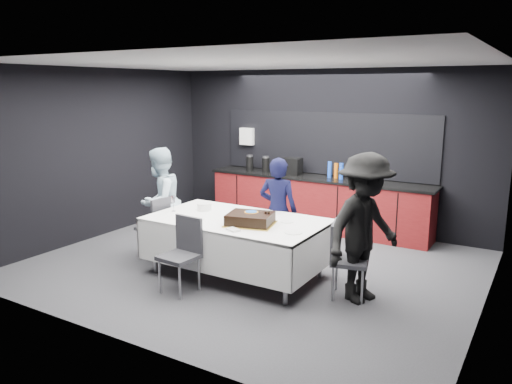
# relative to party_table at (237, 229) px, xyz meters

# --- Properties ---
(ground) EXTENTS (6.00, 6.00, 0.00)m
(ground) POSITION_rel_party_table_xyz_m (0.00, 0.40, -0.64)
(ground) COLOR #3D3D41
(ground) RESTS_ON ground
(room_shell) EXTENTS (6.04, 5.04, 2.82)m
(room_shell) POSITION_rel_party_table_xyz_m (0.00, 0.40, 1.22)
(room_shell) COLOR white
(room_shell) RESTS_ON ground
(kitchenette) EXTENTS (4.10, 0.64, 2.05)m
(kitchenette) POSITION_rel_party_table_xyz_m (-0.02, 2.62, -0.10)
(kitchenette) COLOR #5E0E10
(kitchenette) RESTS_ON ground
(party_table) EXTENTS (2.32, 1.32, 0.78)m
(party_table) POSITION_rel_party_table_xyz_m (0.00, 0.00, 0.00)
(party_table) COLOR #99999E
(party_table) RESTS_ON ground
(cake_assembly) EXTENTS (0.69, 0.61, 0.18)m
(cake_assembly) POSITION_rel_party_table_xyz_m (0.31, -0.15, 0.21)
(cake_assembly) COLOR gold
(cake_assembly) RESTS_ON party_table
(plate_stack) EXTENTS (0.20, 0.20, 0.10)m
(plate_stack) POSITION_rel_party_table_xyz_m (-0.65, 0.16, 0.19)
(plate_stack) COLOR white
(plate_stack) RESTS_ON party_table
(loose_plate_near) EXTENTS (0.20, 0.20, 0.01)m
(loose_plate_near) POSITION_rel_party_table_xyz_m (-0.44, -0.28, 0.14)
(loose_plate_near) COLOR white
(loose_plate_near) RESTS_ON party_table
(loose_plate_right_a) EXTENTS (0.18, 0.18, 0.01)m
(loose_plate_right_a) POSITION_rel_party_table_xyz_m (0.64, 0.20, 0.14)
(loose_plate_right_a) COLOR white
(loose_plate_right_a) RESTS_ON party_table
(loose_plate_right_b) EXTENTS (0.22, 0.22, 0.01)m
(loose_plate_right_b) POSITION_rel_party_table_xyz_m (0.94, -0.19, 0.14)
(loose_plate_right_b) COLOR white
(loose_plate_right_b) RESTS_ON party_table
(loose_plate_far) EXTENTS (0.21, 0.21, 0.01)m
(loose_plate_far) POSITION_rel_party_table_xyz_m (0.15, 0.40, 0.14)
(loose_plate_far) COLOR white
(loose_plate_far) RESTS_ON party_table
(fork_pile) EXTENTS (0.19, 0.16, 0.03)m
(fork_pile) POSITION_rel_party_table_xyz_m (0.27, -0.49, 0.15)
(fork_pile) COLOR white
(fork_pile) RESTS_ON party_table
(champagne_flute) EXTENTS (0.06, 0.06, 0.22)m
(champagne_flute) POSITION_rel_party_table_xyz_m (-0.98, -0.12, 0.30)
(champagne_flute) COLOR white
(champagne_flute) RESTS_ON party_table
(chair_left) EXTENTS (0.45, 0.45, 0.92)m
(chair_left) POSITION_rel_party_table_xyz_m (-1.36, -0.04, -0.11)
(chair_left) COLOR #303136
(chair_left) RESTS_ON ground
(chair_right) EXTENTS (0.51, 0.51, 0.92)m
(chair_right) POSITION_rel_party_table_xyz_m (1.48, 0.05, -0.11)
(chair_right) COLOR #303136
(chair_right) RESTS_ON ground
(chair_near) EXTENTS (0.45, 0.45, 0.92)m
(chair_near) POSITION_rel_party_table_xyz_m (-0.28, -0.77, -0.11)
(chair_near) COLOR #303136
(chair_near) RESTS_ON ground
(person_center) EXTENTS (0.61, 0.46, 1.53)m
(person_center) POSITION_rel_party_table_xyz_m (0.23, 0.73, 0.12)
(person_center) COLOR black
(person_center) RESTS_ON ground
(person_left) EXTENTS (0.69, 0.85, 1.61)m
(person_left) POSITION_rel_party_table_xyz_m (-1.47, 0.15, 0.17)
(person_left) COLOR #AAC7D6
(person_left) RESTS_ON ground
(person_right) EXTENTS (1.00, 1.30, 1.77)m
(person_right) POSITION_rel_party_table_xyz_m (1.72, 0.08, 0.24)
(person_right) COLOR black
(person_right) RESTS_ON ground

